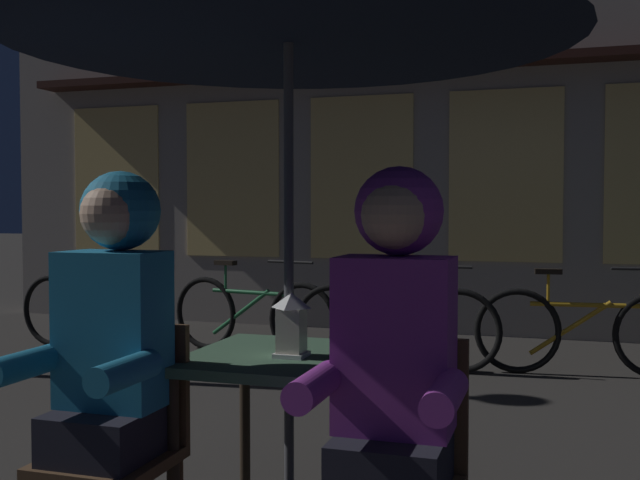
{
  "coord_description": "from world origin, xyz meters",
  "views": [
    {
      "loc": [
        0.94,
        -2.59,
        1.27
      ],
      "look_at": [
        0.0,
        0.38,
        1.14
      ],
      "focal_mm": 42.51,
      "sensor_mm": 36.0,
      "label": 1
    }
  ],
  "objects_px": {
    "bicycle_nearest": "(95,312)",
    "bicycle_second": "(252,315)",
    "person_right_hooded": "(393,354)",
    "chair_left": "(120,438)",
    "bicycle_third": "(394,326)",
    "lantern": "(291,323)",
    "bicycle_fourth": "(586,331)",
    "cafe_table": "(289,381)",
    "chair_right": "(397,467)",
    "person_left_hooded": "(109,337)"
  },
  "relations": [
    {
      "from": "chair_left",
      "to": "chair_right",
      "type": "xyz_separation_m",
      "value": [
        0.96,
        0.0,
        0.0
      ]
    },
    {
      "from": "cafe_table",
      "to": "person_left_hooded",
      "type": "relative_size",
      "value": 0.53
    },
    {
      "from": "chair_right",
      "to": "person_left_hooded",
      "type": "distance_m",
      "value": 1.03
    },
    {
      "from": "person_right_hooded",
      "to": "bicycle_nearest",
      "type": "height_order",
      "value": "person_right_hooded"
    },
    {
      "from": "bicycle_second",
      "to": "person_right_hooded",
      "type": "bearing_deg",
      "value": -61.9
    },
    {
      "from": "chair_right",
      "to": "person_right_hooded",
      "type": "distance_m",
      "value": 0.36
    },
    {
      "from": "cafe_table",
      "to": "bicycle_second",
      "type": "xyz_separation_m",
      "value": [
        -1.61,
        3.48,
        -0.29
      ]
    },
    {
      "from": "person_right_hooded",
      "to": "bicycle_third",
      "type": "height_order",
      "value": "person_right_hooded"
    },
    {
      "from": "lantern",
      "to": "person_left_hooded",
      "type": "relative_size",
      "value": 0.17
    },
    {
      "from": "cafe_table",
      "to": "bicycle_second",
      "type": "relative_size",
      "value": 0.45
    },
    {
      "from": "bicycle_third",
      "to": "bicycle_nearest",
      "type": "bearing_deg",
      "value": -179.43
    },
    {
      "from": "bicycle_third",
      "to": "bicycle_second",
      "type": "bearing_deg",
      "value": 170.63
    },
    {
      "from": "person_left_hooded",
      "to": "bicycle_nearest",
      "type": "bearing_deg",
      "value": 124.85
    },
    {
      "from": "chair_left",
      "to": "person_left_hooded",
      "type": "xyz_separation_m",
      "value": [
        -0.0,
        -0.06,
        0.36
      ]
    },
    {
      "from": "person_left_hooded",
      "to": "bicycle_fourth",
      "type": "xyz_separation_m",
      "value": [
        1.62,
        3.88,
        -0.5
      ]
    },
    {
      "from": "bicycle_nearest",
      "to": "bicycle_third",
      "type": "relative_size",
      "value": 1.0
    },
    {
      "from": "bicycle_nearest",
      "to": "bicycle_second",
      "type": "height_order",
      "value": "same"
    },
    {
      "from": "person_right_hooded",
      "to": "chair_right",
      "type": "bearing_deg",
      "value": 90.0
    },
    {
      "from": "chair_left",
      "to": "bicycle_nearest",
      "type": "relative_size",
      "value": 0.52
    },
    {
      "from": "bicycle_fourth",
      "to": "bicycle_second",
      "type": "bearing_deg",
      "value": 179.53
    },
    {
      "from": "chair_right",
      "to": "cafe_table",
      "type": "bearing_deg",
      "value": 142.45
    },
    {
      "from": "person_left_hooded",
      "to": "bicycle_third",
      "type": "height_order",
      "value": "person_left_hooded"
    },
    {
      "from": "person_left_hooded",
      "to": "chair_left",
      "type": "bearing_deg",
      "value": 90.0
    },
    {
      "from": "lantern",
      "to": "bicycle_fourth",
      "type": "height_order",
      "value": "lantern"
    },
    {
      "from": "bicycle_nearest",
      "to": "bicycle_second",
      "type": "distance_m",
      "value": 1.45
    },
    {
      "from": "lantern",
      "to": "bicycle_nearest",
      "type": "xyz_separation_m",
      "value": [
        -3.06,
        3.29,
        -0.51
      ]
    },
    {
      "from": "bicycle_third",
      "to": "lantern",
      "type": "bearing_deg",
      "value": -84.32
    },
    {
      "from": "lantern",
      "to": "chair_left",
      "type": "bearing_deg",
      "value": -147.93
    },
    {
      "from": "lantern",
      "to": "person_right_hooded",
      "type": "relative_size",
      "value": 0.17
    },
    {
      "from": "lantern",
      "to": "bicycle_fourth",
      "type": "xyz_separation_m",
      "value": [
        1.12,
        3.51,
        -0.51
      ]
    },
    {
      "from": "cafe_table",
      "to": "person_right_hooded",
      "type": "height_order",
      "value": "person_right_hooded"
    },
    {
      "from": "person_left_hooded",
      "to": "bicycle_nearest",
      "type": "distance_m",
      "value": 4.49
    },
    {
      "from": "cafe_table",
      "to": "chair_left",
      "type": "xyz_separation_m",
      "value": [
        -0.48,
        -0.37,
        -0.15
      ]
    },
    {
      "from": "bicycle_second",
      "to": "bicycle_third",
      "type": "xyz_separation_m",
      "value": [
        1.3,
        -0.22,
        0.0
      ]
    },
    {
      "from": "chair_left",
      "to": "cafe_table",
      "type": "bearing_deg",
      "value": 37.55
    },
    {
      "from": "bicycle_fourth",
      "to": "lantern",
      "type": "bearing_deg",
      "value": -107.65
    },
    {
      "from": "cafe_table",
      "to": "lantern",
      "type": "height_order",
      "value": "lantern"
    },
    {
      "from": "chair_right",
      "to": "bicycle_second",
      "type": "bearing_deg",
      "value": 118.45
    },
    {
      "from": "person_right_hooded",
      "to": "bicycle_nearest",
      "type": "relative_size",
      "value": 0.84
    },
    {
      "from": "lantern",
      "to": "chair_right",
      "type": "xyz_separation_m",
      "value": [
        0.45,
        -0.32,
        -0.37
      ]
    },
    {
      "from": "lantern",
      "to": "bicycle_third",
      "type": "xyz_separation_m",
      "value": [
        -0.33,
        3.32,
        -0.51
      ]
    },
    {
      "from": "cafe_table",
      "to": "bicycle_nearest",
      "type": "height_order",
      "value": "bicycle_nearest"
    },
    {
      "from": "chair_left",
      "to": "bicycle_third",
      "type": "distance_m",
      "value": 3.64
    },
    {
      "from": "chair_right",
      "to": "person_right_hooded",
      "type": "relative_size",
      "value": 0.62
    },
    {
      "from": "cafe_table",
      "to": "bicycle_third",
      "type": "height_order",
      "value": "bicycle_third"
    },
    {
      "from": "chair_right",
      "to": "chair_left",
      "type": "bearing_deg",
      "value": 180.0
    },
    {
      "from": "cafe_table",
      "to": "person_left_hooded",
      "type": "distance_m",
      "value": 0.67
    },
    {
      "from": "chair_left",
      "to": "bicycle_second",
      "type": "bearing_deg",
      "value": 106.31
    },
    {
      "from": "person_right_hooded",
      "to": "bicycle_second",
      "type": "bearing_deg",
      "value": 118.1
    },
    {
      "from": "lantern",
      "to": "bicycle_nearest",
      "type": "height_order",
      "value": "lantern"
    }
  ]
}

